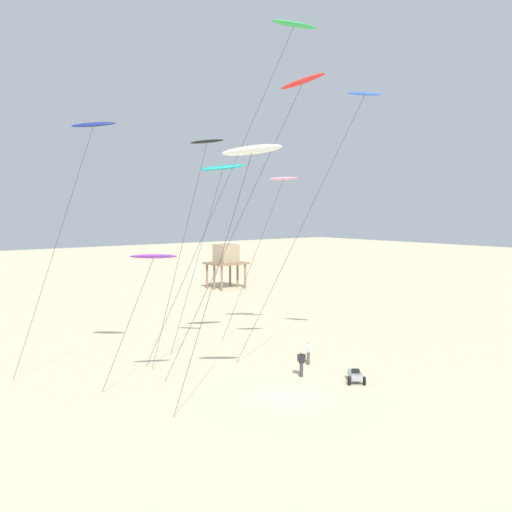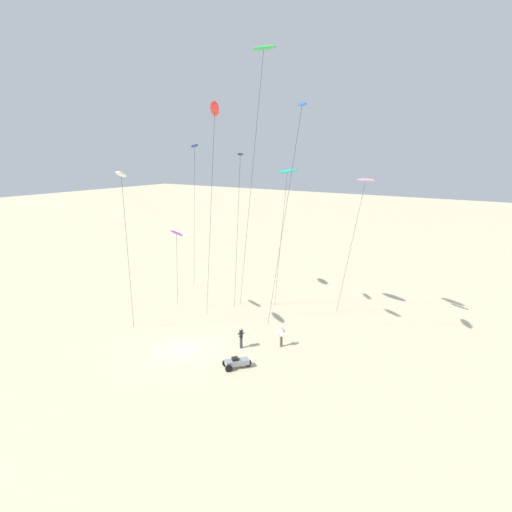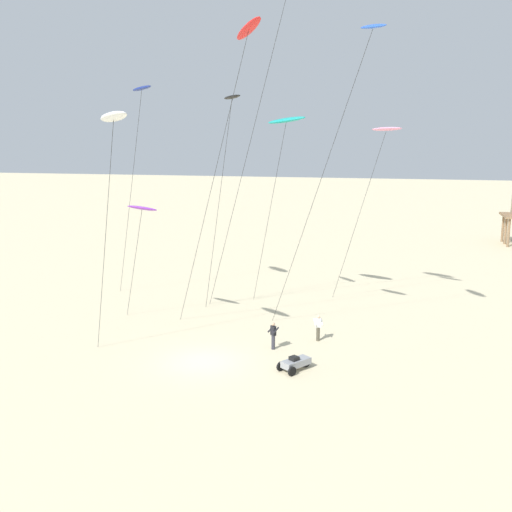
{
  "view_description": "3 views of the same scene",
  "coord_description": "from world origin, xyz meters",
  "px_view_note": "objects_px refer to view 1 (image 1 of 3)",
  "views": [
    {
      "loc": [
        -24.21,
        -27.06,
        10.89
      ],
      "look_at": [
        1.33,
        4.54,
        7.68
      ],
      "focal_mm": 45.9,
      "sensor_mm": 36.0,
      "label": 1
    },
    {
      "loc": [
        23.57,
        -25.03,
        15.35
      ],
      "look_at": [
        3.76,
        4.62,
        7.14
      ],
      "focal_mm": 32.62,
      "sensor_mm": 36.0,
      "label": 2
    },
    {
      "loc": [
        9.22,
        -31.66,
        13.07
      ],
      "look_at": [
        1.83,
        6.35,
        4.9
      ],
      "focal_mm": 43.12,
      "sensor_mm": 36.0,
      "label": 3
    }
  ],
  "objects_px": {
    "kite_pink": "(283,181)",
    "beach_buggy": "(355,375)",
    "kite_teal": "(223,168)",
    "kite_red": "(301,85)",
    "kite_blue": "(362,99)",
    "kite_flyer_nearest": "(301,363)",
    "kite_flyer_middle": "(308,352)",
    "kite_purple": "(153,257)",
    "stilt_house": "(226,257)",
    "kite_white": "(252,151)",
    "kite_green": "(292,29)",
    "kite_black": "(206,146)",
    "kite_navy": "(93,127)"
  },
  "relations": [
    {
      "from": "kite_teal",
      "to": "beach_buggy",
      "type": "relative_size",
      "value": 7.06
    },
    {
      "from": "kite_teal",
      "to": "kite_blue",
      "type": "bearing_deg",
      "value": -55.2
    },
    {
      "from": "kite_purple",
      "to": "stilt_house",
      "type": "distance_m",
      "value": 47.43
    },
    {
      "from": "kite_red",
      "to": "stilt_house",
      "type": "xyz_separation_m",
      "value": [
        23.44,
        39.37,
        -13.77
      ]
    },
    {
      "from": "kite_pink",
      "to": "beach_buggy",
      "type": "distance_m",
      "value": 17.65
    },
    {
      "from": "kite_green",
      "to": "kite_navy",
      "type": "bearing_deg",
      "value": 154.99
    },
    {
      "from": "kite_purple",
      "to": "kite_flyer_middle",
      "type": "xyz_separation_m",
      "value": [
        11.55,
        -0.68,
        -6.99
      ]
    },
    {
      "from": "kite_pink",
      "to": "kite_black",
      "type": "height_order",
      "value": "kite_black"
    },
    {
      "from": "kite_teal",
      "to": "beach_buggy",
      "type": "height_order",
      "value": "kite_teal"
    },
    {
      "from": "kite_blue",
      "to": "beach_buggy",
      "type": "height_order",
      "value": "kite_blue"
    },
    {
      "from": "kite_navy",
      "to": "stilt_house",
      "type": "bearing_deg",
      "value": 43.53
    },
    {
      "from": "kite_green",
      "to": "kite_teal",
      "type": "xyz_separation_m",
      "value": [
        -1.27,
        5.87,
        -8.64
      ]
    },
    {
      "from": "kite_teal",
      "to": "stilt_house",
      "type": "height_order",
      "value": "kite_teal"
    },
    {
      "from": "kite_black",
      "to": "kite_blue",
      "type": "xyz_separation_m",
      "value": [
        8.74,
        -5.43,
        3.15
      ]
    },
    {
      "from": "kite_white",
      "to": "kite_purple",
      "type": "bearing_deg",
      "value": 101.75
    },
    {
      "from": "kite_pink",
      "to": "kite_purple",
      "type": "bearing_deg",
      "value": -157.77
    },
    {
      "from": "kite_black",
      "to": "beach_buggy",
      "type": "xyz_separation_m",
      "value": [
        5.39,
        -8.16,
        -14.21
      ]
    },
    {
      "from": "kite_blue",
      "to": "kite_flyer_nearest",
      "type": "xyz_separation_m",
      "value": [
        -5.08,
        0.26,
        -16.89
      ]
    },
    {
      "from": "kite_green",
      "to": "stilt_house",
      "type": "bearing_deg",
      "value": 59.51
    },
    {
      "from": "kite_flyer_nearest",
      "to": "kite_pink",
      "type": "bearing_deg",
      "value": 55.28
    },
    {
      "from": "kite_red",
      "to": "beach_buggy",
      "type": "height_order",
      "value": "kite_red"
    },
    {
      "from": "kite_flyer_middle",
      "to": "kite_white",
      "type": "bearing_deg",
      "value": -147.36
    },
    {
      "from": "kite_flyer_nearest",
      "to": "stilt_house",
      "type": "xyz_separation_m",
      "value": [
        22.16,
        38.18,
        3.2
      ]
    },
    {
      "from": "kite_green",
      "to": "kite_black",
      "type": "bearing_deg",
      "value": 143.48
    },
    {
      "from": "kite_green",
      "to": "kite_pink",
      "type": "xyz_separation_m",
      "value": [
        5.38,
        7.03,
        -9.37
      ]
    },
    {
      "from": "beach_buggy",
      "to": "kite_green",
      "type": "bearing_deg",
      "value": 100.93
    },
    {
      "from": "beach_buggy",
      "to": "kite_purple",
      "type": "bearing_deg",
      "value": 152.26
    },
    {
      "from": "kite_pink",
      "to": "beach_buggy",
      "type": "xyz_separation_m",
      "value": [
        -4.44,
        -11.89,
        -12.27
      ]
    },
    {
      "from": "stilt_house",
      "to": "kite_green",
      "type": "bearing_deg",
      "value": -120.49
    },
    {
      "from": "kite_red",
      "to": "kite_blue",
      "type": "xyz_separation_m",
      "value": [
        6.35,
        0.94,
        -0.08
      ]
    },
    {
      "from": "beach_buggy",
      "to": "stilt_house",
      "type": "bearing_deg",
      "value": 63.6
    },
    {
      "from": "kite_green",
      "to": "kite_purple",
      "type": "distance_m",
      "value": 17.28
    },
    {
      "from": "kite_teal",
      "to": "kite_flyer_middle",
      "type": "height_order",
      "value": "kite_teal"
    },
    {
      "from": "kite_blue",
      "to": "kite_flyer_middle",
      "type": "height_order",
      "value": "kite_blue"
    },
    {
      "from": "kite_pink",
      "to": "kite_flyer_nearest",
      "type": "relative_size",
      "value": 7.87
    },
    {
      "from": "kite_white",
      "to": "kite_flyer_nearest",
      "type": "relative_size",
      "value": 8.39
    },
    {
      "from": "kite_teal",
      "to": "kite_flyer_middle",
      "type": "xyz_separation_m",
      "value": [
        2.97,
        -5.74,
        -12.54
      ]
    },
    {
      "from": "kite_white",
      "to": "kite_red",
      "type": "bearing_deg",
      "value": 27.33
    },
    {
      "from": "kite_blue",
      "to": "kite_green",
      "type": "bearing_deg",
      "value": 153.61
    },
    {
      "from": "kite_green",
      "to": "kite_flyer_middle",
      "type": "distance_m",
      "value": 21.24
    },
    {
      "from": "kite_white",
      "to": "kite_green",
      "type": "bearing_deg",
      "value": 37.09
    },
    {
      "from": "kite_blue",
      "to": "kite_navy",
      "type": "bearing_deg",
      "value": 154.6
    },
    {
      "from": "kite_navy",
      "to": "kite_blue",
      "type": "bearing_deg",
      "value": -25.4
    },
    {
      "from": "kite_pink",
      "to": "kite_black",
      "type": "bearing_deg",
      "value": -159.23
    },
    {
      "from": "kite_black",
      "to": "kite_flyer_nearest",
      "type": "distance_m",
      "value": 15.13
    },
    {
      "from": "kite_teal",
      "to": "kite_flyer_middle",
      "type": "relative_size",
      "value": 8.32
    },
    {
      "from": "kite_flyer_middle",
      "to": "beach_buggy",
      "type": "distance_m",
      "value": 5.07
    },
    {
      "from": "kite_teal",
      "to": "stilt_house",
      "type": "distance_m",
      "value": 39.07
    },
    {
      "from": "kite_teal",
      "to": "beach_buggy",
      "type": "xyz_separation_m",
      "value": [
        2.21,
        -10.73,
        -13.0
      ]
    },
    {
      "from": "kite_black",
      "to": "kite_flyer_middle",
      "type": "xyz_separation_m",
      "value": [
        6.16,
        -3.17,
        -13.74
      ]
    }
  ]
}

